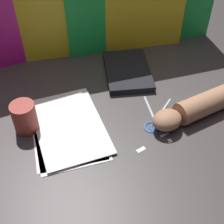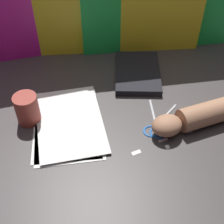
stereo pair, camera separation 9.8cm
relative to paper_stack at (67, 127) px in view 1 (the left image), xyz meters
The scene contains 11 objects.
ground_plane 0.12m from the paper_stack, ahead, with size 6.00×6.00×0.00m, color #3D3838.
backdrop_panel_center 0.48m from the paper_stack, 72.59° to the left, with size 0.87×0.06×0.40m.
paper_stack is the anchor object (origin of this frame).
book_closed 0.36m from the paper_stack, 39.73° to the left, with size 0.21×0.28×0.03m.
scissors 0.29m from the paper_stack, ahead, with size 0.15×0.19×0.01m.
hand_forearm 0.44m from the paper_stack, ahead, with size 0.35×0.16×0.08m.
paper_scrap_near 0.25m from the paper_stack, 36.41° to the right, with size 0.03×0.02×0.00m.
paper_scrap_mid 0.40m from the paper_stack, 12.34° to the right, with size 0.02×0.01×0.00m.
paper_scrap_far 0.31m from the paper_stack, 20.62° to the right, with size 0.03×0.02×0.00m.
paper_scrap_side 0.33m from the paper_stack, 24.79° to the right, with size 0.01×0.02×0.00m.
mug 0.14m from the paper_stack, 165.81° to the left, with size 0.08×0.08×0.10m.
Camera 1 is at (-0.16, -0.72, 0.74)m, focal length 50.00 mm.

